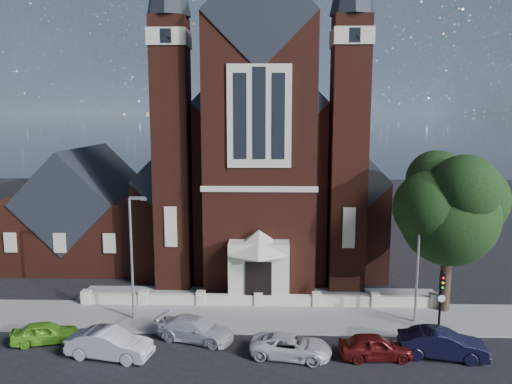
{
  "coord_description": "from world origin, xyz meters",
  "views": [
    {
      "loc": [
        0.71,
        -26.31,
        13.15
      ],
      "look_at": [
        -0.32,
        12.0,
        7.16
      ],
      "focal_mm": 35.0,
      "sensor_mm": 36.0,
      "label": 1
    }
  ],
  "objects_px": {
    "church": "(262,165)",
    "car_navy": "(442,344)",
    "car_lime_van": "(45,333)",
    "traffic_signal": "(441,293)",
    "parish_hall": "(87,215)",
    "street_lamp_left": "(133,251)",
    "car_white_suv": "(291,346)",
    "street_tree": "(453,211)",
    "car_silver_a": "(110,344)",
    "street_lamp_right": "(420,253)",
    "car_silver_b": "(195,329)",
    "car_dark_red": "(375,346)"
  },
  "relations": [
    {
      "from": "car_silver_a",
      "to": "car_lime_van",
      "type": "bearing_deg",
      "value": 79.92
    },
    {
      "from": "traffic_signal",
      "to": "car_silver_b",
      "type": "height_order",
      "value": "traffic_signal"
    },
    {
      "from": "car_lime_van",
      "to": "car_navy",
      "type": "distance_m",
      "value": 22.48
    },
    {
      "from": "traffic_signal",
      "to": "car_white_suv",
      "type": "height_order",
      "value": "traffic_signal"
    },
    {
      "from": "car_white_suv",
      "to": "car_silver_a",
      "type": "bearing_deg",
      "value": 102.21
    },
    {
      "from": "car_silver_b",
      "to": "car_white_suv",
      "type": "height_order",
      "value": "car_silver_b"
    },
    {
      "from": "parish_hall",
      "to": "street_lamp_left",
      "type": "xyz_separation_m",
      "value": [
        8.09,
        -14.0,
        0.59
      ]
    },
    {
      "from": "street_lamp_left",
      "to": "car_navy",
      "type": "height_order",
      "value": "street_lamp_left"
    },
    {
      "from": "church",
      "to": "parish_hall",
      "type": "bearing_deg",
      "value": -162.84
    },
    {
      "from": "parish_hall",
      "to": "car_navy",
      "type": "distance_m",
      "value": 32.22
    },
    {
      "from": "church",
      "to": "car_silver_a",
      "type": "xyz_separation_m",
      "value": [
        -7.96,
        -23.93,
        -7.41
      ]
    },
    {
      "from": "car_white_suv",
      "to": "car_navy",
      "type": "bearing_deg",
      "value": -78.41
    },
    {
      "from": "church",
      "to": "street_lamp_right",
      "type": "bearing_deg",
      "value": -61.96
    },
    {
      "from": "car_silver_b",
      "to": "traffic_signal",
      "type": "bearing_deg",
      "value": -67.87
    },
    {
      "from": "parish_hall",
      "to": "street_lamp_right",
      "type": "xyz_separation_m",
      "value": [
        26.09,
        -14.0,
        0.59
      ]
    },
    {
      "from": "street_tree",
      "to": "street_lamp_right",
      "type": "relative_size",
      "value": 1.32
    },
    {
      "from": "traffic_signal",
      "to": "car_white_suv",
      "type": "distance_m",
      "value": 9.78
    },
    {
      "from": "street_lamp_right",
      "to": "traffic_signal",
      "type": "height_order",
      "value": "street_lamp_right"
    },
    {
      "from": "parish_hall",
      "to": "street_lamp_left",
      "type": "height_order",
      "value": "parish_hall"
    },
    {
      "from": "street_lamp_left",
      "to": "car_lime_van",
      "type": "xyz_separation_m",
      "value": [
        -4.37,
        -3.35,
        -3.97
      ]
    },
    {
      "from": "car_silver_a",
      "to": "car_dark_red",
      "type": "height_order",
      "value": "car_silver_a"
    },
    {
      "from": "church",
      "to": "car_navy",
      "type": "height_order",
      "value": "church"
    },
    {
      "from": "street_lamp_right",
      "to": "car_dark_red",
      "type": "height_order",
      "value": "street_lamp_right"
    },
    {
      "from": "car_silver_a",
      "to": "car_silver_b",
      "type": "distance_m",
      "value": 4.9
    },
    {
      "from": "street_lamp_left",
      "to": "car_white_suv",
      "type": "relative_size",
      "value": 1.82
    },
    {
      "from": "car_navy",
      "to": "parish_hall",
      "type": "bearing_deg",
      "value": 64.01
    },
    {
      "from": "parish_hall",
      "to": "street_tree",
      "type": "distance_m",
      "value": 31.27
    },
    {
      "from": "church",
      "to": "car_silver_a",
      "type": "bearing_deg",
      "value": -108.39
    },
    {
      "from": "car_silver_a",
      "to": "car_dark_red",
      "type": "relative_size",
      "value": 1.17
    },
    {
      "from": "church",
      "to": "car_lime_van",
      "type": "distance_m",
      "value": 26.55
    },
    {
      "from": "street_lamp_right",
      "to": "car_lime_van",
      "type": "xyz_separation_m",
      "value": [
        -22.37,
        -3.35,
        -3.97
      ]
    },
    {
      "from": "church",
      "to": "street_tree",
      "type": "height_order",
      "value": "church"
    },
    {
      "from": "street_tree",
      "to": "traffic_signal",
      "type": "xyz_separation_m",
      "value": [
        -1.6,
        -3.28,
        -4.38
      ]
    },
    {
      "from": "street_lamp_right",
      "to": "car_white_suv",
      "type": "bearing_deg",
      "value": -150.18
    },
    {
      "from": "traffic_signal",
      "to": "car_silver_b",
      "type": "bearing_deg",
      "value": -175.42
    },
    {
      "from": "church",
      "to": "car_lime_van",
      "type": "bearing_deg",
      "value": -118.84
    },
    {
      "from": "traffic_signal",
      "to": "car_silver_a",
      "type": "distance_m",
      "value": 19.35
    },
    {
      "from": "street_lamp_left",
      "to": "car_dark_red",
      "type": "relative_size",
      "value": 2.03
    },
    {
      "from": "traffic_signal",
      "to": "car_lime_van",
      "type": "distance_m",
      "value": 23.42
    },
    {
      "from": "parish_hall",
      "to": "car_white_suv",
      "type": "distance_m",
      "value": 26.11
    },
    {
      "from": "car_white_suv",
      "to": "street_tree",
      "type": "bearing_deg",
      "value": -48.71
    },
    {
      "from": "street_tree",
      "to": "car_navy",
      "type": "bearing_deg",
      "value": -111.32
    },
    {
      "from": "parish_hall",
      "to": "car_silver_b",
      "type": "xyz_separation_m",
      "value": [
        12.4,
        -16.74,
        -3.34
      ]
    },
    {
      "from": "car_lime_van",
      "to": "car_silver_b",
      "type": "bearing_deg",
      "value": -101.11
    },
    {
      "from": "car_silver_a",
      "to": "car_navy",
      "type": "bearing_deg",
      "value": -77.79
    },
    {
      "from": "car_lime_van",
      "to": "car_white_suv",
      "type": "distance_m",
      "value": 14.27
    },
    {
      "from": "parish_hall",
      "to": "car_white_suv",
      "type": "relative_size",
      "value": 2.75
    },
    {
      "from": "car_silver_a",
      "to": "street_tree",
      "type": "bearing_deg",
      "value": -61.28
    },
    {
      "from": "street_tree",
      "to": "street_lamp_right",
      "type": "distance_m",
      "value": 3.84
    },
    {
      "from": "parish_hall",
      "to": "traffic_signal",
      "type": "xyz_separation_m",
      "value": [
        27.0,
        -15.57,
        -1.43
      ]
    }
  ]
}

